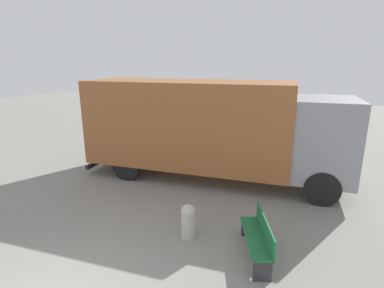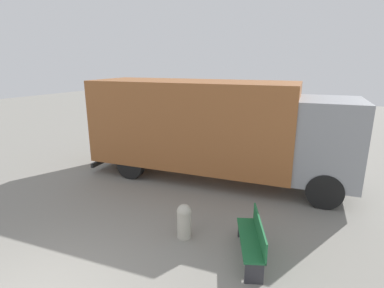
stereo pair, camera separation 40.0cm
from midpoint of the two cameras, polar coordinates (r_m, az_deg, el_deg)
delivery_truck at (r=9.98m, az=2.31°, el=3.49°), size 8.84×3.53×3.28m
park_bench at (r=6.46m, az=10.84°, el=-16.85°), size 1.04×1.62×0.84m
bollard_near_bench at (r=6.94m, az=-2.45°, el=-14.27°), size 0.33×0.33×0.81m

